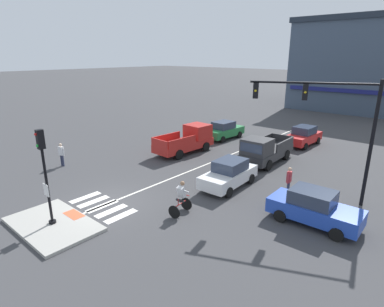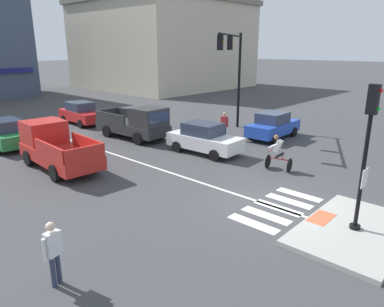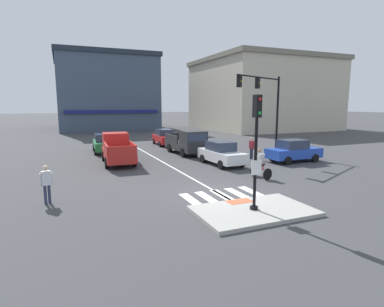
{
  "view_description": "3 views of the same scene",
  "coord_description": "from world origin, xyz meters",
  "px_view_note": "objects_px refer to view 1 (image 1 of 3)",
  "views": [
    {
      "loc": [
        13.4,
        -8.58,
        7.58
      ],
      "look_at": [
        1.15,
        5.42,
        1.75
      ],
      "focal_mm": 29.72,
      "sensor_mm": 36.0,
      "label": 1
    },
    {
      "loc": [
        -10.67,
        -6.03,
        5.51
      ],
      "look_at": [
        0.81,
        4.54,
        0.86
      ],
      "focal_mm": 33.35,
      "sensor_mm": 36.0,
      "label": 2
    },
    {
      "loc": [
        -6.74,
        -12.77,
        4.2
      ],
      "look_at": [
        0.44,
        4.22,
        1.26
      ],
      "focal_mm": 28.99,
      "sensor_mm": 36.0,
      "label": 3
    }
  ],
  "objects_px": {
    "traffic_light_mast": "(332,117)",
    "pickup_truck_red_westbound_far": "(188,140)",
    "cyclist": "(181,197)",
    "car_red_eastbound_distant": "(303,136)",
    "car_white_eastbound_mid": "(229,174)",
    "car_blue_cross_right": "(314,208)",
    "pedestrian_waiting_far_side": "(289,179)",
    "car_green_westbound_distant": "(224,130)",
    "pickup_truck_charcoal_eastbound_far": "(264,151)",
    "pedestrian_at_curb_left": "(61,153)",
    "signal_pole": "(44,169)"
  },
  "relations": [
    {
      "from": "signal_pole",
      "to": "car_green_westbound_distant",
      "type": "xyz_separation_m",
      "value": [
        -3.36,
        18.16,
        -1.99
      ]
    },
    {
      "from": "car_red_eastbound_distant",
      "to": "car_green_westbound_distant",
      "type": "xyz_separation_m",
      "value": [
        -6.46,
        -2.74,
        0.0
      ]
    },
    {
      "from": "car_red_eastbound_distant",
      "to": "pedestrian_at_curb_left",
      "type": "distance_m",
      "value": 19.6
    },
    {
      "from": "pickup_truck_red_westbound_far",
      "to": "pedestrian_at_curb_left",
      "type": "distance_m",
      "value": 9.5
    },
    {
      "from": "signal_pole",
      "to": "car_red_eastbound_distant",
      "type": "distance_m",
      "value": 21.22
    },
    {
      "from": "pickup_truck_charcoal_eastbound_far",
      "to": "pedestrian_at_curb_left",
      "type": "bearing_deg",
      "value": -136.75
    },
    {
      "from": "car_blue_cross_right",
      "to": "pedestrian_waiting_far_side",
      "type": "distance_m",
      "value": 3.09
    },
    {
      "from": "car_green_westbound_distant",
      "to": "pedestrian_waiting_far_side",
      "type": "xyz_separation_m",
      "value": [
        10.06,
        -7.9,
        0.17
      ]
    },
    {
      "from": "car_white_eastbound_mid",
      "to": "cyclist",
      "type": "xyz_separation_m",
      "value": [
        0.18,
        -4.36,
        0.06
      ]
    },
    {
      "from": "car_green_westbound_distant",
      "to": "traffic_light_mast",
      "type": "bearing_deg",
      "value": -31.95
    },
    {
      "from": "car_blue_cross_right",
      "to": "pedestrian_at_curb_left",
      "type": "height_order",
      "value": "pedestrian_at_curb_left"
    },
    {
      "from": "pickup_truck_red_westbound_far",
      "to": "pedestrian_waiting_far_side",
      "type": "height_order",
      "value": "pickup_truck_red_westbound_far"
    },
    {
      "from": "traffic_light_mast",
      "to": "cyclist",
      "type": "relative_size",
      "value": 3.85
    },
    {
      "from": "car_white_eastbound_mid",
      "to": "pedestrian_waiting_far_side",
      "type": "relative_size",
      "value": 2.5
    },
    {
      "from": "pedestrian_at_curb_left",
      "to": "pickup_truck_charcoal_eastbound_far",
      "type": "bearing_deg",
      "value": 43.25
    },
    {
      "from": "car_white_eastbound_mid",
      "to": "car_red_eastbound_distant",
      "type": "xyz_separation_m",
      "value": [
        -0.37,
        11.76,
        0.0
      ]
    },
    {
      "from": "signal_pole",
      "to": "car_blue_cross_right",
      "type": "bearing_deg",
      "value": 42.32
    },
    {
      "from": "traffic_light_mast",
      "to": "pedestrian_at_curb_left",
      "type": "xyz_separation_m",
      "value": [
        -15.8,
        -6.48,
        -3.58
      ]
    },
    {
      "from": "pickup_truck_charcoal_eastbound_far",
      "to": "car_blue_cross_right",
      "type": "bearing_deg",
      "value": -45.69
    },
    {
      "from": "pedestrian_at_curb_left",
      "to": "pedestrian_waiting_far_side",
      "type": "bearing_deg",
      "value": 22.52
    },
    {
      "from": "car_red_eastbound_distant",
      "to": "pickup_truck_red_westbound_far",
      "type": "distance_m",
      "value": 10.18
    },
    {
      "from": "cyclist",
      "to": "pickup_truck_charcoal_eastbound_far",
      "type": "bearing_deg",
      "value": 94.06
    },
    {
      "from": "signal_pole",
      "to": "car_red_eastbound_distant",
      "type": "height_order",
      "value": "signal_pole"
    },
    {
      "from": "car_white_eastbound_mid",
      "to": "cyclist",
      "type": "height_order",
      "value": "cyclist"
    },
    {
      "from": "traffic_light_mast",
      "to": "car_red_eastbound_distant",
      "type": "height_order",
      "value": "traffic_light_mast"
    },
    {
      "from": "pedestrian_at_curb_left",
      "to": "pedestrian_waiting_far_side",
      "type": "relative_size",
      "value": 1.0
    },
    {
      "from": "car_green_westbound_distant",
      "to": "cyclist",
      "type": "xyz_separation_m",
      "value": [
        7.01,
        -13.38,
        0.06
      ]
    },
    {
      "from": "pickup_truck_red_westbound_far",
      "to": "pedestrian_waiting_far_side",
      "type": "bearing_deg",
      "value": -14.66
    },
    {
      "from": "traffic_light_mast",
      "to": "car_blue_cross_right",
      "type": "relative_size",
      "value": 1.56
    },
    {
      "from": "pickup_truck_red_westbound_far",
      "to": "pickup_truck_charcoal_eastbound_far",
      "type": "bearing_deg",
      "value": 12.88
    },
    {
      "from": "pedestrian_waiting_far_side",
      "to": "car_green_westbound_distant",
      "type": "bearing_deg",
      "value": 141.85
    },
    {
      "from": "traffic_light_mast",
      "to": "car_blue_cross_right",
      "type": "distance_m",
      "value": 4.68
    },
    {
      "from": "pedestrian_waiting_far_side",
      "to": "pedestrian_at_curb_left",
      "type": "bearing_deg",
      "value": -157.48
    },
    {
      "from": "car_green_westbound_distant",
      "to": "pickup_truck_red_westbound_far",
      "type": "bearing_deg",
      "value": -87.14
    },
    {
      "from": "car_green_westbound_distant",
      "to": "pedestrian_waiting_far_side",
      "type": "height_order",
      "value": "pedestrian_waiting_far_side"
    },
    {
      "from": "car_blue_cross_right",
      "to": "pedestrian_at_curb_left",
      "type": "distance_m",
      "value": 16.8
    },
    {
      "from": "car_white_eastbound_mid",
      "to": "pedestrian_at_curb_left",
      "type": "distance_m",
      "value": 11.92
    },
    {
      "from": "traffic_light_mast",
      "to": "pickup_truck_red_westbound_far",
      "type": "relative_size",
      "value": 1.24
    },
    {
      "from": "car_red_eastbound_distant",
      "to": "cyclist",
      "type": "xyz_separation_m",
      "value": [
        0.55,
        -16.12,
        0.06
      ]
    },
    {
      "from": "pedestrian_at_curb_left",
      "to": "car_red_eastbound_distant",
      "type": "bearing_deg",
      "value": 57.4
    },
    {
      "from": "traffic_light_mast",
      "to": "car_blue_cross_right",
      "type": "xyz_separation_m",
      "value": [
        0.59,
        -2.75,
        -3.75
      ]
    },
    {
      "from": "pickup_truck_charcoal_eastbound_far",
      "to": "cyclist",
      "type": "distance_m",
      "value": 9.45
    },
    {
      "from": "pickup_truck_charcoal_eastbound_far",
      "to": "signal_pole",
      "type": "bearing_deg",
      "value": -101.83
    },
    {
      "from": "signal_pole",
      "to": "pedestrian_waiting_far_side",
      "type": "xyz_separation_m",
      "value": [
        6.7,
        10.27,
        -1.82
      ]
    },
    {
      "from": "car_blue_cross_right",
      "to": "pedestrian_waiting_far_side",
      "type": "relative_size",
      "value": 2.48
    },
    {
      "from": "cyclist",
      "to": "pedestrian_waiting_far_side",
      "type": "height_order",
      "value": "cyclist"
    },
    {
      "from": "pickup_truck_red_westbound_far",
      "to": "cyclist",
      "type": "relative_size",
      "value": 3.09
    },
    {
      "from": "car_green_westbound_distant",
      "to": "pickup_truck_red_westbound_far",
      "type": "distance_m",
      "value": 5.35
    },
    {
      "from": "traffic_light_mast",
      "to": "car_red_eastbound_distant",
      "type": "xyz_separation_m",
      "value": [
        -5.24,
        10.03,
        -3.75
      ]
    },
    {
      "from": "cyclist",
      "to": "car_red_eastbound_distant",
      "type": "bearing_deg",
      "value": 91.96
    }
  ]
}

